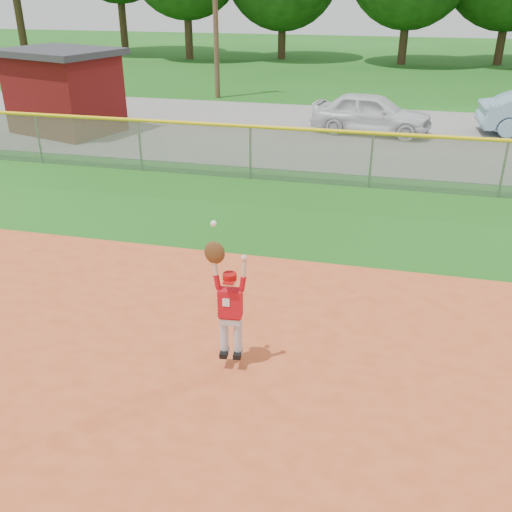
% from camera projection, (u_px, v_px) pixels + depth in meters
% --- Properties ---
extents(ground, '(120.00, 120.00, 0.00)m').
position_uv_depth(ground, '(316.00, 451.00, 6.82)').
color(ground, '#185613').
rests_on(ground, ground).
extents(parking_strip, '(44.00, 10.00, 0.03)m').
position_uv_depth(parking_strip, '(379.00, 136.00, 20.83)').
color(parking_strip, slate).
rests_on(parking_strip, ground).
extents(car_white_a, '(4.51, 2.31, 1.47)m').
position_uv_depth(car_white_a, '(371.00, 113.00, 20.76)').
color(car_white_a, silver).
rests_on(car_white_a, parking_strip).
extents(utility_shed, '(4.68, 4.11, 2.96)m').
position_uv_depth(utility_shed, '(64.00, 91.00, 20.73)').
color(utility_shed, '#510C0B').
rests_on(utility_shed, ground).
extents(outfield_fence, '(40.06, 0.10, 1.55)m').
position_uv_depth(outfield_fence, '(371.00, 156.00, 15.19)').
color(outfield_fence, gray).
rests_on(outfield_fence, ground).
extents(ballplayer, '(0.59, 0.26, 2.06)m').
position_uv_depth(ballplayer, '(228.00, 301.00, 7.82)').
color(ballplayer, silver).
rests_on(ballplayer, ground).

